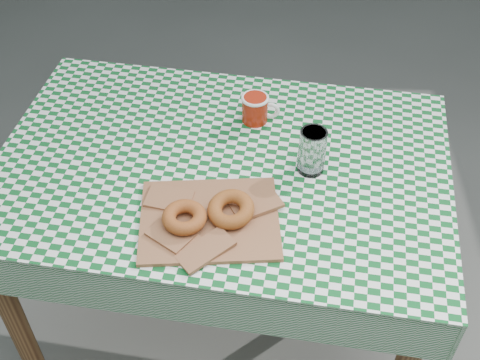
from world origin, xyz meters
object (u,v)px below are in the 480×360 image
table (224,253)px  drinking_glass (312,151)px  paper_bag (210,219)px  coffee_mug (255,109)px

table → drinking_glass: 0.50m
table → drinking_glass: bearing=3.8°
paper_bag → drinking_glass: (0.25, 0.20, 0.05)m
drinking_glass → coffee_mug: bearing=127.3°
paper_bag → coffee_mug: 0.41m
paper_bag → drinking_glass: bearing=37.9°
table → paper_bag: paper_bag is taller
coffee_mug → drinking_glass: bearing=-45.9°
coffee_mug → drinking_glass: drinking_glass is taller
table → paper_bag: 0.44m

